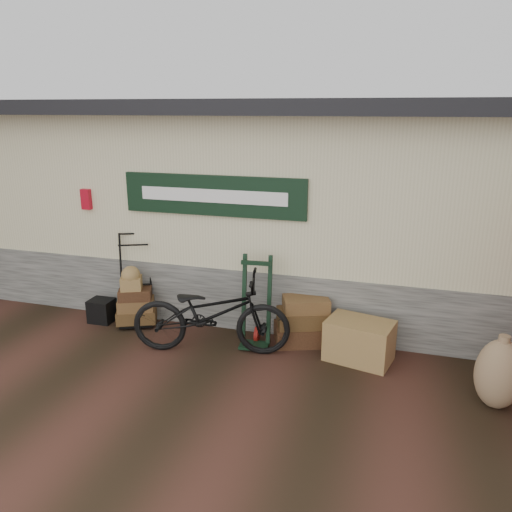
{
  "coord_description": "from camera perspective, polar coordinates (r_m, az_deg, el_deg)",
  "views": [
    {
      "loc": [
        2.17,
        -5.3,
        3.1
      ],
      "look_at": [
        0.33,
        0.9,
        1.17
      ],
      "focal_mm": 35.0,
      "sensor_mm": 36.0,
      "label": 1
    }
  ],
  "objects": [
    {
      "name": "bicycle",
      "position": [
        6.49,
        -5.19,
        -6.08
      ],
      "size": [
        1.13,
        2.17,
        1.2
      ],
      "primitive_type": "imported",
      "rotation": [
        0.0,
        0.0,
        1.78
      ],
      "color": "black",
      "rests_on": "ground"
    },
    {
      "name": "station_building",
      "position": [
        8.46,
        1.38,
        6.52
      ],
      "size": [
        14.4,
        4.1,
        3.2
      ],
      "color": "#4C4C47",
      "rests_on": "ground"
    },
    {
      "name": "ground",
      "position": [
        6.51,
        -5.15,
        -11.86
      ],
      "size": [
        80.0,
        80.0,
        0.0
      ],
      "primitive_type": "plane",
      "color": "black",
      "rests_on": "ground"
    },
    {
      "name": "black_trunk",
      "position": [
        7.87,
        -17.21,
        -5.97
      ],
      "size": [
        0.35,
        0.3,
        0.35
      ],
      "primitive_type": "cube",
      "rotation": [
        0.0,
        0.0,
        0.01
      ],
      "color": "black",
      "rests_on": "ground"
    },
    {
      "name": "suitcase_stack",
      "position": [
        6.84,
        5.41,
        -7.29
      ],
      "size": [
        0.87,
        0.71,
        0.67
      ],
      "primitive_type": null,
      "rotation": [
        0.0,
        0.0,
        0.36
      ],
      "color": "#372011",
      "rests_on": "ground"
    },
    {
      "name": "wicker_hamper",
      "position": [
        6.54,
        11.72,
        -9.44
      ],
      "size": [
        0.9,
        0.7,
        0.53
      ],
      "primitive_type": "cube",
      "rotation": [
        0.0,
        0.0,
        -0.23
      ],
      "color": "olive",
      "rests_on": "ground"
    },
    {
      "name": "porter_trolley",
      "position": [
        7.56,
        -13.61,
        -2.5
      ],
      "size": [
        0.83,
        0.74,
        1.36
      ],
      "primitive_type": null,
      "rotation": [
        0.0,
        0.0,
        0.41
      ],
      "color": "black",
      "rests_on": "ground"
    },
    {
      "name": "green_barrow",
      "position": [
        6.65,
        -0.0,
        -5.27
      ],
      "size": [
        0.48,
        0.41,
        1.24
      ],
      "primitive_type": null,
      "rotation": [
        0.0,
        0.0,
        0.09
      ],
      "color": "black",
      "rests_on": "ground"
    },
    {
      "name": "burlap_sack_left",
      "position": [
        5.99,
        26.02,
        -12.05
      ],
      "size": [
        0.54,
        0.48,
        0.79
      ],
      "primitive_type": "ellipsoid",
      "rotation": [
        0.0,
        0.0,
        -0.13
      ],
      "color": "#856047",
      "rests_on": "ground"
    }
  ]
}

